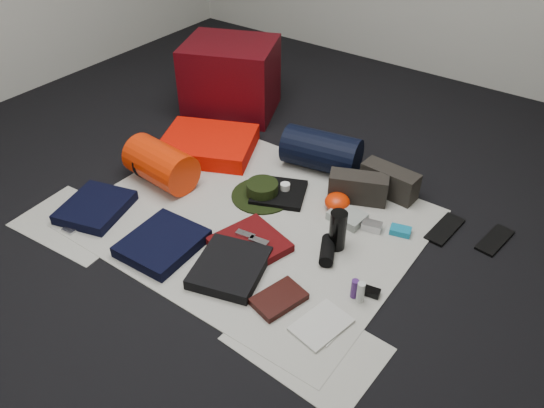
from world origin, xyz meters
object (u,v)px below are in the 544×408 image
Objects in this scene: red_cabinet at (231,78)px; paperback_book at (279,299)px; stuff_sack at (161,164)px; water_bottle at (338,230)px; sleeping_pad at (208,144)px; compact_camera at (372,226)px; navy_duffel at (321,151)px.

red_cabinet is 2.60× the size of paperback_book.
red_cabinet is 1.47× the size of stuff_sack.
stuff_sack is at bearing -174.96° from water_bottle.
paperback_book is at bearing -92.78° from water_bottle.
paperback_book is at bearing -35.40° from sleeping_pad.
water_bottle reaches higher than paperback_book.
water_bottle is (1.29, -0.80, -0.13)m from red_cabinet.
stuff_sack reaches higher than water_bottle.
sleeping_pad is (0.22, -0.50, -0.18)m from red_cabinet.
compact_camera is at bearing 70.39° from water_bottle.
navy_duffel is 0.69m from water_bottle.
sleeping_pad is at bearing 162.02° from compact_camera.
water_bottle is at bearing -123.40° from compact_camera.
water_bottle is at bearing -62.25° from navy_duffel.
red_cabinet is 0.93m from stuff_sack.
sleeping_pad is at bearing 164.39° from water_bottle.
stuff_sack is 1.92× the size of water_bottle.
sleeping_pad is 1.24× the size of navy_duffel.
paperback_book is at bearing -18.72° from stuff_sack.
red_cabinet is at bearing 148.17° from water_bottle.
sleeping_pad is 1.11m from water_bottle.
sleeping_pad is 1.15m from compact_camera.
stuff_sack is 0.90× the size of navy_duffel.
red_cabinet is 2.83× the size of water_bottle.
sleeping_pad is 1.28m from paperback_book.
red_cabinet is 1.50m from compact_camera.
red_cabinet reaches higher than stuff_sack.
compact_camera reaches higher than paperback_book.
paperback_book is (1.04, -0.35, -0.10)m from stuff_sack.
compact_camera is (0.08, 0.21, -0.08)m from water_bottle.
stuff_sack is 1.06m from water_bottle.
navy_duffel is (0.64, 0.63, -0.00)m from stuff_sack.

